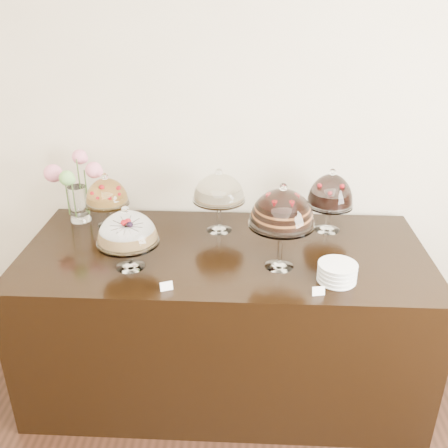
{
  "coord_description": "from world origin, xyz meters",
  "views": [
    {
      "loc": [
        0.12,
        0.06,
        2.21
      ],
      "look_at": [
        0.01,
        2.4,
        1.08
      ],
      "focal_mm": 40.0,
      "sensor_mm": 36.0,
      "label": 1
    }
  ],
  "objects_px": {
    "display_counter": "(224,317)",
    "plate_stack": "(337,273)",
    "flower_vase": "(75,185)",
    "cake_stand_fruit_tart": "(107,194)",
    "cake_stand_sugar_sponge": "(127,231)",
    "cake_stand_cheesecake": "(219,190)",
    "cake_stand_dark_choco": "(331,193)",
    "cake_stand_choco_layer": "(282,211)"
  },
  "relations": [
    {
      "from": "display_counter",
      "to": "cake_stand_cheesecake",
      "type": "relative_size",
      "value": 5.77
    },
    {
      "from": "plate_stack",
      "to": "cake_stand_dark_choco",
      "type": "bearing_deg",
      "value": 86.76
    },
    {
      "from": "plate_stack",
      "to": "cake_stand_sugar_sponge",
      "type": "bearing_deg",
      "value": 175.21
    },
    {
      "from": "cake_stand_fruit_tart",
      "to": "flower_vase",
      "type": "height_order",
      "value": "flower_vase"
    },
    {
      "from": "display_counter",
      "to": "cake_stand_sugar_sponge",
      "type": "distance_m",
      "value": 0.83
    },
    {
      "from": "flower_vase",
      "to": "plate_stack",
      "type": "bearing_deg",
      "value": -23.05
    },
    {
      "from": "display_counter",
      "to": "cake_stand_fruit_tart",
      "type": "xyz_separation_m",
      "value": [
        -0.71,
        0.28,
        0.65
      ]
    },
    {
      "from": "display_counter",
      "to": "cake_stand_dark_choco",
      "type": "bearing_deg",
      "value": 25.33
    },
    {
      "from": "cake_stand_dark_choco",
      "to": "cake_stand_fruit_tart",
      "type": "bearing_deg",
      "value": -179.88
    },
    {
      "from": "cake_stand_choco_layer",
      "to": "cake_stand_fruit_tart",
      "type": "xyz_separation_m",
      "value": [
        -1.0,
        0.44,
        -0.11
      ]
    },
    {
      "from": "cake_stand_cheesecake",
      "to": "cake_stand_fruit_tart",
      "type": "bearing_deg",
      "value": 177.05
    },
    {
      "from": "display_counter",
      "to": "cake_stand_dark_choco",
      "type": "xyz_separation_m",
      "value": [
        0.59,
        0.28,
        0.68
      ]
    },
    {
      "from": "cake_stand_sugar_sponge",
      "to": "cake_stand_fruit_tart",
      "type": "xyz_separation_m",
      "value": [
        -0.23,
        0.48,
        -0.01
      ]
    },
    {
      "from": "cake_stand_sugar_sponge",
      "to": "cake_stand_dark_choco",
      "type": "xyz_separation_m",
      "value": [
        1.07,
        0.49,
        0.02
      ]
    },
    {
      "from": "cake_stand_sugar_sponge",
      "to": "flower_vase",
      "type": "relative_size",
      "value": 0.81
    },
    {
      "from": "cake_stand_sugar_sponge",
      "to": "cake_stand_fruit_tart",
      "type": "distance_m",
      "value": 0.54
    },
    {
      "from": "cake_stand_cheesecake",
      "to": "cake_stand_fruit_tart",
      "type": "relative_size",
      "value": 1.16
    },
    {
      "from": "cake_stand_sugar_sponge",
      "to": "cake_stand_cheesecake",
      "type": "relative_size",
      "value": 0.89
    },
    {
      "from": "flower_vase",
      "to": "plate_stack",
      "type": "relative_size",
      "value": 2.29
    },
    {
      "from": "display_counter",
      "to": "cake_stand_fruit_tart",
      "type": "bearing_deg",
      "value": 158.47
    },
    {
      "from": "cake_stand_sugar_sponge",
      "to": "cake_stand_dark_choco",
      "type": "height_order",
      "value": "cake_stand_dark_choco"
    },
    {
      "from": "plate_stack",
      "to": "flower_vase",
      "type": "bearing_deg",
      "value": 156.95
    },
    {
      "from": "display_counter",
      "to": "cake_stand_dark_choco",
      "type": "relative_size",
      "value": 5.81
    },
    {
      "from": "cake_stand_choco_layer",
      "to": "display_counter",
      "type": "bearing_deg",
      "value": 150.99
    },
    {
      "from": "cake_stand_choco_layer",
      "to": "cake_stand_fruit_tart",
      "type": "distance_m",
      "value": 1.09
    },
    {
      "from": "flower_vase",
      "to": "cake_stand_cheesecake",
      "type": "bearing_deg",
      "value": -5.93
    },
    {
      "from": "display_counter",
      "to": "plate_stack",
      "type": "height_order",
      "value": "plate_stack"
    },
    {
      "from": "plate_stack",
      "to": "cake_stand_choco_layer",
      "type": "bearing_deg",
      "value": 154.28
    },
    {
      "from": "display_counter",
      "to": "cake_stand_sugar_sponge",
      "type": "height_order",
      "value": "cake_stand_sugar_sponge"
    },
    {
      "from": "cake_stand_sugar_sponge",
      "to": "cake_stand_cheesecake",
      "type": "distance_m",
      "value": 0.62
    },
    {
      "from": "cake_stand_dark_choco",
      "to": "cake_stand_choco_layer",
      "type": "bearing_deg",
      "value": -124.61
    },
    {
      "from": "cake_stand_cheesecake",
      "to": "plate_stack",
      "type": "height_order",
      "value": "cake_stand_cheesecake"
    },
    {
      "from": "cake_stand_dark_choco",
      "to": "flower_vase",
      "type": "relative_size",
      "value": 0.9
    },
    {
      "from": "cake_stand_cheesecake",
      "to": "plate_stack",
      "type": "xyz_separation_m",
      "value": [
        0.61,
        -0.54,
        -0.2
      ]
    },
    {
      "from": "cake_stand_cheesecake",
      "to": "cake_stand_dark_choco",
      "type": "bearing_deg",
      "value": 3.31
    },
    {
      "from": "cake_stand_fruit_tart",
      "to": "cake_stand_choco_layer",
      "type": "bearing_deg",
      "value": -23.8
    },
    {
      "from": "cake_stand_sugar_sponge",
      "to": "flower_vase",
      "type": "bearing_deg",
      "value": 128.94
    },
    {
      "from": "cake_stand_choco_layer",
      "to": "flower_vase",
      "type": "height_order",
      "value": "cake_stand_choco_layer"
    },
    {
      "from": "cake_stand_choco_layer",
      "to": "cake_stand_cheesecake",
      "type": "relative_size",
      "value": 1.19
    },
    {
      "from": "flower_vase",
      "to": "cake_stand_fruit_tart",
      "type": "bearing_deg",
      "value": -15.33
    },
    {
      "from": "cake_stand_fruit_tart",
      "to": "flower_vase",
      "type": "relative_size",
      "value": 0.78
    },
    {
      "from": "display_counter",
      "to": "plate_stack",
      "type": "relative_size",
      "value": 11.92
    }
  ]
}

